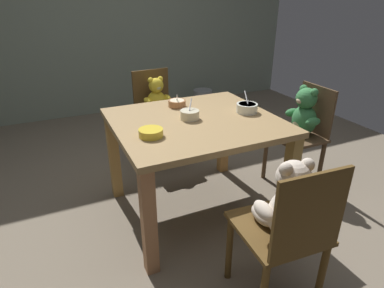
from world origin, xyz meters
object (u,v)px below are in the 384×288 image
object	(u,v)px
teddy_chair_far_center	(158,108)
porridge_bowl_white_near_right	(247,108)
porridge_bowl_cream_center	(190,114)
metal_pail	(203,99)
teddy_chair_near_front	(287,213)
porridge_bowl_yellow_near_left	(151,133)
porridge_bowl_terracotta_far_center	(177,103)
dining_table	(195,136)
teddy_chair_near_right	(302,121)

from	to	relation	value
teddy_chair_far_center	porridge_bowl_white_near_right	size ratio (longest dim) A/B	5.50
porridge_bowl_cream_center	metal_pail	xyz separation A→B (m)	(1.16, 2.13, -0.63)
teddy_chair_far_center	porridge_bowl_white_near_right	distance (m)	1.02
teddy_chair_near_front	metal_pail	distance (m)	3.27
porridge_bowl_cream_center	porridge_bowl_yellow_near_left	bearing A→B (deg)	-152.63
teddy_chair_near_front	metal_pail	xyz separation A→B (m)	(1.08, 3.06, -0.44)
porridge_bowl_yellow_near_left	porridge_bowl_cream_center	bearing A→B (deg)	27.37
teddy_chair_far_center	porridge_bowl_terracotta_far_center	size ratio (longest dim) A/B	6.30
porridge_bowl_terracotta_far_center	teddy_chair_near_front	bearing A→B (deg)	-87.35
teddy_chair_near_front	porridge_bowl_white_near_right	xyz separation A→B (m)	(0.34, 0.88, 0.20)
dining_table	porridge_bowl_cream_center	distance (m)	0.16
teddy_chair_near_front	dining_table	bearing A→B (deg)	6.76
porridge_bowl_terracotta_far_center	dining_table	bearing A→B (deg)	-88.64
porridge_bowl_white_near_right	metal_pail	size ratio (longest dim) A/B	0.58
porridge_bowl_terracotta_far_center	teddy_chair_near_right	bearing A→B (deg)	-17.55
porridge_bowl_yellow_near_left	teddy_chair_near_right	bearing A→B (deg)	6.38
teddy_chair_near_right	porridge_bowl_white_near_right	xyz separation A→B (m)	(-0.56, -0.02, 0.20)
dining_table	porridge_bowl_yellow_near_left	xyz separation A→B (m)	(-0.36, -0.15, 0.14)
porridge_bowl_terracotta_far_center	metal_pail	world-z (taller)	porridge_bowl_terracotta_far_center
porridge_bowl_cream_center	dining_table	bearing A→B (deg)	-33.89
teddy_chair_near_front	porridge_bowl_terracotta_far_center	xyz separation A→B (m)	(-0.06, 1.21, 0.19)
porridge_bowl_white_near_right	porridge_bowl_terracotta_far_center	xyz separation A→B (m)	(-0.40, 0.32, -0.01)
porridge_bowl_terracotta_far_center	teddy_chair_far_center	bearing A→B (deg)	85.42
teddy_chair_far_center	porridge_bowl_yellow_near_left	world-z (taller)	teddy_chair_far_center
teddy_chair_far_center	teddy_chair_near_front	xyz separation A→B (m)	(0.01, -1.81, 0.04)
metal_pail	porridge_bowl_cream_center	bearing A→B (deg)	-118.63
porridge_bowl_yellow_near_left	dining_table	bearing A→B (deg)	22.60
teddy_chair_far_center	teddy_chair_near_right	bearing A→B (deg)	40.98
teddy_chair_far_center	metal_pail	size ratio (longest dim) A/B	3.21
porridge_bowl_cream_center	porridge_bowl_terracotta_far_center	distance (m)	0.28
dining_table	teddy_chair_near_right	world-z (taller)	teddy_chair_near_right
teddy_chair_far_center	porridge_bowl_terracotta_far_center	bearing A→B (deg)	-8.82
porridge_bowl_cream_center	porridge_bowl_terracotta_far_center	xyz separation A→B (m)	(0.02, 0.28, -0.01)
dining_table	teddy_chair_far_center	distance (m)	0.90
porridge_bowl_cream_center	porridge_bowl_white_near_right	size ratio (longest dim) A/B	0.82
teddy_chair_far_center	porridge_bowl_yellow_near_left	xyz separation A→B (m)	(-0.40, -1.05, 0.22)
porridge_bowl_terracotta_far_center	metal_pail	distance (m)	2.26
porridge_bowl_white_near_right	porridge_bowl_yellow_near_left	distance (m)	0.76
teddy_chair_far_center	dining_table	bearing A→B (deg)	-6.85
teddy_chair_near_front	porridge_bowl_white_near_right	bearing A→B (deg)	-17.53
teddy_chair_near_front	porridge_bowl_yellow_near_left	xyz separation A→B (m)	(-0.41, 0.76, 0.19)
metal_pail	dining_table	bearing A→B (deg)	-117.77
teddy_chair_near_front	porridge_bowl_cream_center	size ratio (longest dim) A/B	6.73
porridge_bowl_terracotta_far_center	porridge_bowl_yellow_near_left	bearing A→B (deg)	-127.92
porridge_bowl_cream_center	porridge_bowl_white_near_right	world-z (taller)	porridge_bowl_white_near_right
teddy_chair_far_center	porridge_bowl_cream_center	bearing A→B (deg)	-8.88
porridge_bowl_cream_center	porridge_bowl_white_near_right	bearing A→B (deg)	-6.08
teddy_chair_far_center	porridge_bowl_white_near_right	bearing A→B (deg)	16.53
dining_table	porridge_bowl_terracotta_far_center	world-z (taller)	porridge_bowl_terracotta_far_center
dining_table	teddy_chair_near_front	size ratio (longest dim) A/B	1.26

